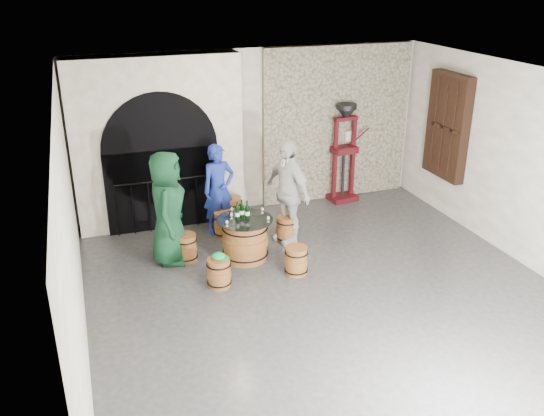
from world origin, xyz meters
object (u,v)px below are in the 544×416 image
object	(u,v)px
wine_bottle_center	(247,211)
corking_press	(345,145)
person_green	(168,208)
barrel_stool_right	(287,229)
barrel_stool_near_left	(219,273)
barrel_table	(245,239)
wine_bottle_right	(242,211)
side_barrel	(231,212)
person_white	(287,192)
barrel_stool_near_right	(296,261)
person_blue	(219,190)
barrel_stool_far	(224,224)
barrel_stool_left	(186,248)
wine_bottle_left	(237,212)

from	to	relation	value
wine_bottle_center	corking_press	size ratio (longest dim) A/B	0.16
person_green	barrel_stool_right	bearing A→B (deg)	-69.93
barrel_stool_near_left	person_green	xyz separation A→B (m)	(-0.56, 1.08, 0.73)
barrel_table	wine_bottle_right	distance (m)	0.50
barrel_table	side_barrel	bearing A→B (deg)	85.36
person_white	wine_bottle_right	world-z (taller)	person_white
barrel_table	barrel_stool_near_left	xyz separation A→B (m)	(-0.65, -0.76, -0.13)
barrel_stool_near_right	side_barrel	size ratio (longest dim) A/B	0.79
barrel_stool_near_right	wine_bottle_right	bearing A→B (deg)	127.48
person_blue	barrel_stool_near_left	bearing A→B (deg)	-114.58
barrel_stool_far	person_green	xyz separation A→B (m)	(-1.09, -0.67, 0.73)
barrel_stool_left	wine_bottle_right	xyz separation A→B (m)	(0.94, -0.19, 0.63)
barrel_stool_near_right	wine_bottle_right	world-z (taller)	wine_bottle_right
barrel_stool_left	wine_bottle_center	bearing A→B (deg)	-14.47
barrel_stool_far	wine_bottle_right	bearing A→B (deg)	-84.42
wine_bottle_left	wine_bottle_center	size ratio (longest dim) A/B	1.00
barrel_stool_near_left	corking_press	distance (m)	4.40
barrel_stool_left	barrel_stool_near_left	xyz separation A→B (m)	(0.31, -1.02, 0.00)
barrel_stool_far	barrel_stool_right	world-z (taller)	same
person_green	barrel_stool_far	bearing A→B (deg)	-41.17
wine_bottle_right	corking_press	size ratio (longest dim) A/B	0.16
barrel_stool_near_right	wine_bottle_left	xyz separation A→B (m)	(-0.74, 0.79, 0.63)
barrel_table	barrel_stool_far	xyz separation A→B (m)	(-0.12, 0.99, -0.13)
wine_bottle_left	barrel_stool_left	bearing A→B (deg)	163.80
barrel_stool_far	side_barrel	world-z (taller)	side_barrel
barrel_stool_right	barrel_stool_near_left	xyz separation A→B (m)	(-1.55, -1.18, 0.00)
barrel_stool_far	barrel_stool_right	size ratio (longest dim) A/B	1.00
barrel_stool_left	barrel_stool_near_right	distance (m)	1.90
barrel_stool_far	wine_bottle_center	xyz separation A→B (m)	(0.16, -0.99, 0.63)
wine_bottle_left	corking_press	distance (m)	3.43
barrel_stool_near_right	person_green	xyz separation A→B (m)	(-1.83, 1.10, 0.73)
wine_bottle_left	wine_bottle_center	distance (m)	0.17
barrel_stool_near_left	person_green	world-z (taller)	person_green
wine_bottle_left	wine_bottle_right	distance (m)	0.11
barrel_stool_left	wine_bottle_right	size ratio (longest dim) A/B	1.45
barrel_table	wine_bottle_right	size ratio (longest dim) A/B	2.90
barrel_stool_near_left	person_white	size ratio (longest dim) A/B	0.25
barrel_stool_right	side_barrel	size ratio (longest dim) A/B	0.79
barrel_table	wine_bottle_left	xyz separation A→B (m)	(-0.12, 0.01, 0.50)
barrel_stool_left	barrel_stool_far	world-z (taller)	same
person_white	wine_bottle_left	bearing A→B (deg)	-86.50
person_white	barrel_stool_near_right	bearing A→B (deg)	-31.81
barrel_stool_left	corking_press	bearing A→B (deg)	24.00
wine_bottle_right	wine_bottle_left	bearing A→B (deg)	-150.72
barrel_stool_near_left	wine_bottle_right	size ratio (longest dim) A/B	1.45
barrel_stool_far	wine_bottle_center	distance (m)	1.18
side_barrel	person_white	bearing A→B (deg)	-48.53
barrel_stool_left	person_blue	bearing A→B (deg)	48.33
barrel_stool_left	person_white	world-z (taller)	person_white
person_white	wine_bottle_right	distance (m)	1.01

